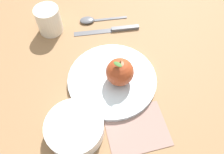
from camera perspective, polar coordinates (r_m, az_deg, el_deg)
ground_plane at (r=0.66m, az=0.22°, el=2.54°), size 2.40×2.40×0.00m
dinner_plate at (r=0.62m, az=0.00°, el=-0.58°), size 0.24×0.24×0.01m
apple at (r=0.58m, az=1.99°, el=1.27°), size 0.07×0.07×0.08m
side_bowl at (r=0.55m, az=-9.42°, el=-12.49°), size 0.14×0.14×0.04m
cup at (r=0.75m, az=-15.71°, el=13.85°), size 0.08×0.08×0.08m
knife at (r=0.75m, az=0.20°, el=11.84°), size 0.17×0.15×0.01m
spoon at (r=0.78m, az=-5.09°, el=14.16°), size 0.13×0.12×0.01m
linen_napkin at (r=0.57m, az=6.23°, el=-12.77°), size 0.19×0.18×0.00m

